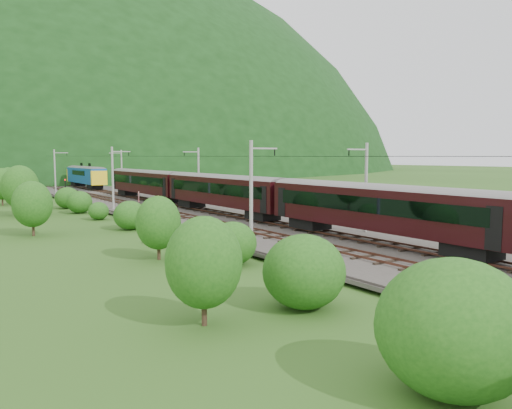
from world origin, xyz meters
TOP-DOWN VIEW (x-y plane):
  - ground at (0.00, 0.00)m, footprint 600.00×600.00m
  - railbed at (0.00, 10.00)m, footprint 14.00×220.00m
  - track_left at (-2.40, 10.00)m, footprint 2.40×220.00m
  - track_right at (2.40, 10.00)m, footprint 2.40×220.00m
  - catenary_left at (-6.12, 32.00)m, footprint 2.54×192.28m
  - catenary_right at (6.12, 32.00)m, footprint 2.54×192.28m
  - overhead_wires at (0.00, 10.00)m, footprint 4.83×198.00m
  - train at (2.40, 18.87)m, footprint 3.11×124.63m
  - hazard_post_near at (-0.10, 38.94)m, footprint 0.17×0.17m
  - hazard_post_far at (0.59, 33.36)m, footprint 0.15×0.15m
  - signal at (-3.59, 67.80)m, footprint 0.27×0.27m
  - vegetation_left at (-14.02, 21.09)m, footprint 11.80×151.03m
  - vegetation_right at (12.88, 19.78)m, footprint 5.87×88.41m

SIDE VIEW (x-z plane):
  - ground at x=0.00m, z-range 0.00..0.00m
  - railbed at x=0.00m, z-range 0.00..0.30m
  - track_left at x=-2.40m, z-range 0.24..0.51m
  - track_right at x=2.40m, z-range 0.24..0.51m
  - hazard_post_far at x=0.59m, z-range 0.30..1.67m
  - hazard_post_near at x=-0.10m, z-range 0.30..1.93m
  - vegetation_right at x=12.88m, z-range -0.11..2.44m
  - signal at x=-3.59m, z-range 0.51..2.92m
  - vegetation_left at x=-14.02m, z-range -0.70..5.37m
  - train at x=2.40m, z-range 0.95..6.37m
  - catenary_left at x=-6.12m, z-range 0.50..8.50m
  - catenary_right at x=6.12m, z-range 0.50..8.50m
  - overhead_wires at x=0.00m, z-range 7.08..7.12m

